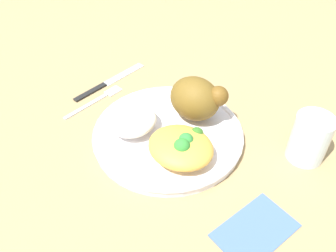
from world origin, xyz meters
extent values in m
plane|color=#9F8255|center=(0.00, 0.00, 0.00)|extent=(2.00, 2.00, 0.00)
cylinder|color=white|center=(0.00, 0.00, 0.01)|extent=(0.27, 0.27, 0.01)
torus|color=white|center=(0.00, 0.00, 0.01)|extent=(0.27, 0.27, 0.01)
ellipsoid|color=brown|center=(0.02, 0.06, 0.06)|extent=(0.09, 0.08, 0.08)
sphere|color=brown|center=(0.06, 0.07, 0.08)|extent=(0.04, 0.04, 0.04)
ellipsoid|color=white|center=(-0.06, -0.03, 0.04)|extent=(0.08, 0.09, 0.04)
ellipsoid|color=gold|center=(0.05, -0.04, 0.04)|extent=(0.11, 0.10, 0.04)
sphere|color=#266B28|center=(0.06, -0.04, 0.04)|extent=(0.03, 0.03, 0.03)
sphere|color=#328938|center=(0.06, -0.03, 0.05)|extent=(0.03, 0.03, 0.03)
sphere|color=#346B21|center=(0.06, 0.00, 0.04)|extent=(0.02, 0.02, 0.02)
sphere|color=#30772B|center=(0.04, -0.05, 0.04)|extent=(0.02, 0.02, 0.02)
sphere|color=#338A32|center=(0.06, -0.05, 0.05)|extent=(0.03, 0.03, 0.03)
cube|color=silver|center=(-0.19, -0.02, 0.00)|extent=(0.02, 0.11, 0.01)
cube|color=silver|center=(-0.18, 0.05, 0.00)|extent=(0.03, 0.04, 0.00)
cube|color=black|center=(-0.21, 0.02, 0.00)|extent=(0.02, 0.08, 0.01)
cube|color=#B2B2B7|center=(-0.20, 0.11, 0.00)|extent=(0.03, 0.11, 0.00)
cylinder|color=silver|center=(0.22, 0.10, 0.04)|extent=(0.06, 0.06, 0.09)
cube|color=#47669E|center=(0.21, -0.08, 0.00)|extent=(0.10, 0.13, 0.00)
camera|label=1|loc=(0.27, -0.38, 0.45)|focal=37.65mm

